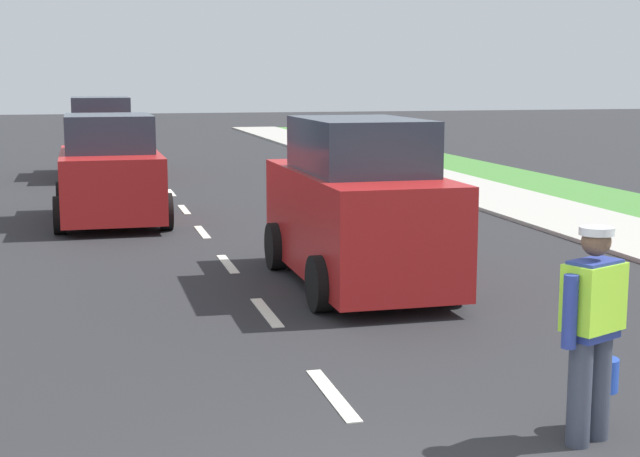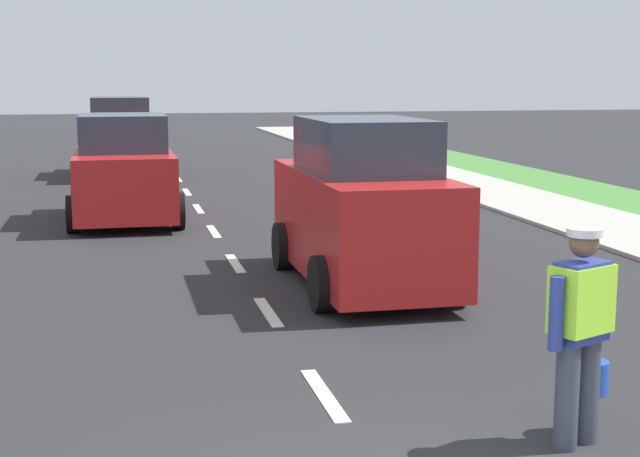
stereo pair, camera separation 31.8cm
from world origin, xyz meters
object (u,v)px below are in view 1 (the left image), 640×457
Objects in this scene: car_outgoing_ahead at (357,209)px; road_worker at (593,323)px; car_oncoming_second at (101,140)px; car_oncoming_lead at (110,173)px.

road_worker is at bearing -88.35° from car_outgoing_ahead.
road_worker is 5.66m from car_outgoing_ahead.
road_worker is 0.40× the size of car_outgoing_ahead.
car_oncoming_second is 8.72m from car_oncoming_lead.
car_oncoming_lead is 7.17m from car_outgoing_ahead.
car_oncoming_second is 1.10× the size of car_oncoming_lead.
road_worker is at bearing -81.50° from car_oncoming_second.
road_worker is at bearing -75.41° from car_oncoming_lead.
car_outgoing_ahead is at bearing 91.65° from road_worker.
road_worker is 21.13m from car_oncoming_second.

